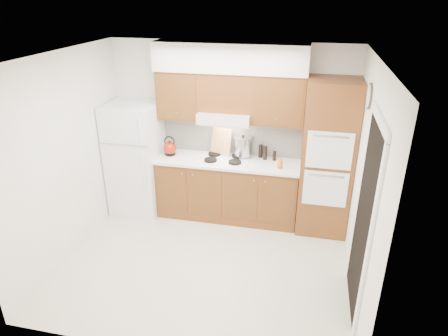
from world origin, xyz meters
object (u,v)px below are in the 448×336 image
object	(u,v)px
kettle	(170,148)
oven_cabinet	(327,159)
fridge	(136,158)
stock_pot	(243,146)

from	to	relation	value
kettle	oven_cabinet	bearing A→B (deg)	-7.25
fridge	stock_pot	xyz separation A→B (m)	(1.63, 0.23, 0.25)
oven_cabinet	stock_pot	bearing A→B (deg)	170.84
fridge	kettle	distance (m)	0.57
oven_cabinet	stock_pot	xyz separation A→B (m)	(-1.22, 0.20, 0.01)
oven_cabinet	kettle	size ratio (longest dim) A/B	11.05
stock_pot	kettle	bearing A→B (deg)	-171.37
oven_cabinet	stock_pot	world-z (taller)	oven_cabinet
kettle	stock_pot	xyz separation A→B (m)	(1.09, 0.17, 0.06)
fridge	oven_cabinet	bearing A→B (deg)	0.70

